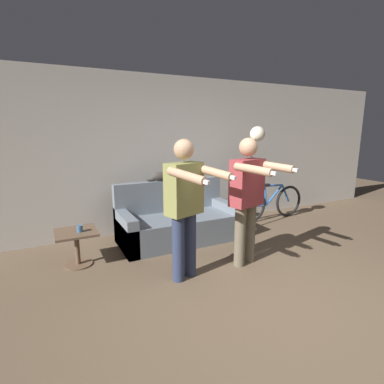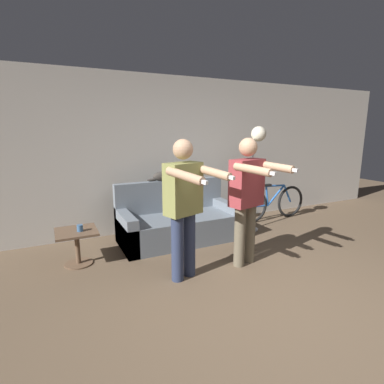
{
  "view_description": "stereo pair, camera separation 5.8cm",
  "coord_description": "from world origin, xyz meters",
  "px_view_note": "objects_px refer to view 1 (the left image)",
  "views": [
    {
      "loc": [
        -2.07,
        -1.8,
        1.72
      ],
      "look_at": [
        -0.3,
        1.72,
        0.89
      ],
      "focal_mm": 28.0,
      "sensor_mm": 36.0,
      "label": 1
    },
    {
      "loc": [
        -2.01,
        -1.82,
        1.72
      ],
      "look_at": [
        -0.3,
        1.72,
        0.89
      ],
      "focal_mm": 28.0,
      "sensor_mm": 36.0,
      "label": 2
    }
  ],
  "objects_px": {
    "person_left": "(185,201)",
    "cup": "(80,229)",
    "floor_lamp": "(253,146)",
    "couch": "(178,223)",
    "person_right": "(248,193)",
    "cat": "(162,176)",
    "side_table": "(77,240)",
    "bicycle": "(271,203)"
  },
  "relations": [
    {
      "from": "person_left",
      "to": "cup",
      "type": "relative_size",
      "value": 19.22
    },
    {
      "from": "floor_lamp",
      "to": "cup",
      "type": "height_order",
      "value": "floor_lamp"
    },
    {
      "from": "couch",
      "to": "floor_lamp",
      "type": "distance_m",
      "value": 1.77
    },
    {
      "from": "person_right",
      "to": "floor_lamp",
      "type": "height_order",
      "value": "floor_lamp"
    },
    {
      "from": "floor_lamp",
      "to": "person_left",
      "type": "bearing_deg",
      "value": -148.23
    },
    {
      "from": "cup",
      "to": "cat",
      "type": "bearing_deg",
      "value": 24.25
    },
    {
      "from": "person_right",
      "to": "couch",
      "type": "bearing_deg",
      "value": 96.76
    },
    {
      "from": "person_left",
      "to": "cat",
      "type": "distance_m",
      "value": 1.53
    },
    {
      "from": "cat",
      "to": "side_table",
      "type": "height_order",
      "value": "cat"
    },
    {
      "from": "person_left",
      "to": "bicycle",
      "type": "relative_size",
      "value": 1.05
    },
    {
      "from": "bicycle",
      "to": "side_table",
      "type": "bearing_deg",
      "value": -172.91
    },
    {
      "from": "cat",
      "to": "bicycle",
      "type": "relative_size",
      "value": 0.28
    },
    {
      "from": "couch",
      "to": "floor_lamp",
      "type": "relative_size",
      "value": 1.04
    },
    {
      "from": "bicycle",
      "to": "person_right",
      "type": "bearing_deg",
      "value": -139.49
    },
    {
      "from": "couch",
      "to": "cup",
      "type": "relative_size",
      "value": 21.76
    },
    {
      "from": "person_left",
      "to": "cat",
      "type": "bearing_deg",
      "value": 61.09
    },
    {
      "from": "person_left",
      "to": "cat",
      "type": "relative_size",
      "value": 3.75
    },
    {
      "from": "person_left",
      "to": "couch",
      "type": "bearing_deg",
      "value": 52.65
    },
    {
      "from": "person_left",
      "to": "person_right",
      "type": "xyz_separation_m",
      "value": [
        0.86,
        -0.0,
        0.01
      ]
    },
    {
      "from": "couch",
      "to": "floor_lamp",
      "type": "bearing_deg",
      "value": -4.64
    },
    {
      "from": "person_left",
      "to": "person_right",
      "type": "bearing_deg",
      "value": -17.57
    },
    {
      "from": "person_left",
      "to": "cup",
      "type": "distance_m",
      "value": 1.44
    },
    {
      "from": "person_right",
      "to": "cup",
      "type": "distance_m",
      "value": 2.15
    },
    {
      "from": "person_left",
      "to": "cup",
      "type": "height_order",
      "value": "person_left"
    },
    {
      "from": "couch",
      "to": "person_left",
      "type": "distance_m",
      "value": 1.43
    },
    {
      "from": "couch",
      "to": "floor_lamp",
      "type": "xyz_separation_m",
      "value": [
        1.33,
        -0.11,
        1.17
      ]
    },
    {
      "from": "person_right",
      "to": "floor_lamp",
      "type": "distance_m",
      "value": 1.5
    },
    {
      "from": "side_table",
      "to": "cup",
      "type": "bearing_deg",
      "value": -46.91
    },
    {
      "from": "cat",
      "to": "side_table",
      "type": "bearing_deg",
      "value": -158.1
    },
    {
      "from": "person_left",
      "to": "person_right",
      "type": "relative_size",
      "value": 1.0
    },
    {
      "from": "person_right",
      "to": "bicycle",
      "type": "height_order",
      "value": "person_right"
    },
    {
      "from": "cat",
      "to": "bicycle",
      "type": "distance_m",
      "value": 2.28
    },
    {
      "from": "cup",
      "to": "bicycle",
      "type": "xyz_separation_m",
      "value": [
        3.53,
        0.49,
        -0.17
      ]
    },
    {
      "from": "bicycle",
      "to": "floor_lamp",
      "type": "bearing_deg",
      "value": -157.72
    },
    {
      "from": "cat",
      "to": "bicycle",
      "type": "height_order",
      "value": "cat"
    },
    {
      "from": "side_table",
      "to": "couch",
      "type": "bearing_deg",
      "value": 9.48
    },
    {
      "from": "couch",
      "to": "bicycle",
      "type": "distance_m",
      "value": 2.06
    },
    {
      "from": "couch",
      "to": "side_table",
      "type": "relative_size",
      "value": 3.63
    },
    {
      "from": "person_left",
      "to": "cat",
      "type": "height_order",
      "value": "person_left"
    },
    {
      "from": "person_right",
      "to": "bicycle",
      "type": "bearing_deg",
      "value": 27.42
    },
    {
      "from": "person_left",
      "to": "side_table",
      "type": "distance_m",
      "value": 1.56
    },
    {
      "from": "floor_lamp",
      "to": "bicycle",
      "type": "height_order",
      "value": "floor_lamp"
    }
  ]
}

